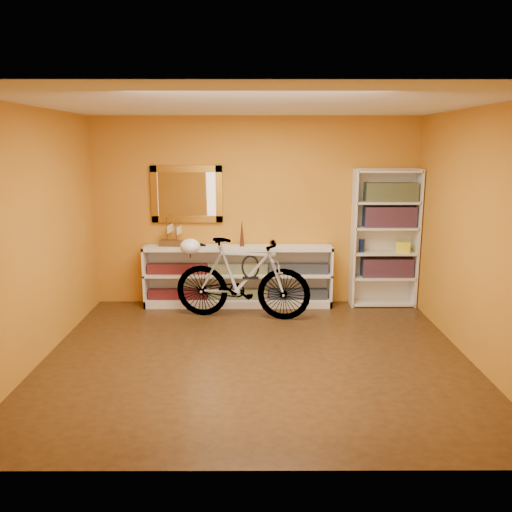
{
  "coord_description": "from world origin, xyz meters",
  "views": [
    {
      "loc": [
        -0.02,
        -5.24,
        2.22
      ],
      "look_at": [
        0.0,
        0.7,
        0.95
      ],
      "focal_mm": 36.65,
      "sensor_mm": 36.0,
      "label": 1
    }
  ],
  "objects_px": {
    "console_unit": "(238,276)",
    "bicycle": "(242,279)",
    "helmet": "(190,246)",
    "bookcase": "(385,239)"
  },
  "relations": [
    {
      "from": "bookcase",
      "to": "bicycle",
      "type": "height_order",
      "value": "bookcase"
    },
    {
      "from": "helmet",
      "to": "console_unit",
      "type": "bearing_deg",
      "value": 35.14
    },
    {
      "from": "helmet",
      "to": "bicycle",
      "type": "bearing_deg",
      "value": -9.25
    },
    {
      "from": "console_unit",
      "to": "helmet",
      "type": "bearing_deg",
      "value": -144.86
    },
    {
      "from": "bookcase",
      "to": "helmet",
      "type": "distance_m",
      "value": 2.67
    },
    {
      "from": "console_unit",
      "to": "helmet",
      "type": "height_order",
      "value": "helmet"
    },
    {
      "from": "bookcase",
      "to": "bicycle",
      "type": "bearing_deg",
      "value": -163.98
    },
    {
      "from": "console_unit",
      "to": "bicycle",
      "type": "xyz_separation_m",
      "value": [
        0.07,
        -0.54,
        0.1
      ]
    },
    {
      "from": "bookcase",
      "to": "helmet",
      "type": "height_order",
      "value": "bookcase"
    },
    {
      "from": "console_unit",
      "to": "helmet",
      "type": "relative_size",
      "value": 9.82
    }
  ]
}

